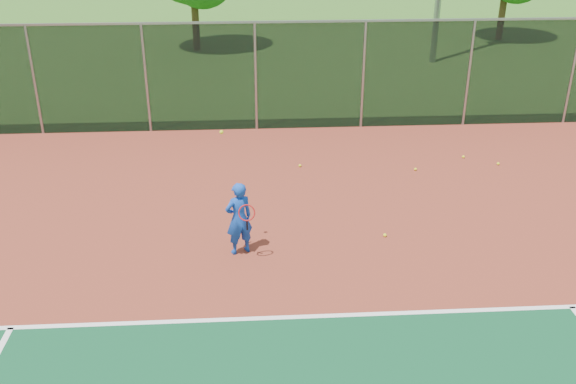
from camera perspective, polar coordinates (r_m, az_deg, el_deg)
The scene contains 8 objects.
court_apron at distance 10.16m, azimuth 15.99°, elevation -13.54°, with size 30.00×20.00×0.02m, color maroon.
fence_back at distance 18.27m, azimuth 6.71°, elevation 10.38°, with size 30.00×0.06×3.03m.
tennis_player at distance 11.84m, azimuth -4.38°, elevation -2.34°, with size 0.61×0.67×2.40m.
practice_ball_0 at distance 12.79m, azimuth 8.61°, elevation -3.81°, with size 0.07×0.07×0.07m, color yellow.
practice_ball_3 at distance 15.91m, azimuth 11.26°, elevation 2.00°, with size 0.07×0.07×0.07m, color yellow.
practice_ball_5 at distance 16.76m, azimuth 18.18°, elevation 2.41°, with size 0.07×0.07×0.07m, color yellow.
practice_ball_7 at distance 15.82m, azimuth 1.07°, elevation 2.36°, with size 0.07×0.07×0.07m, color yellow.
practice_ball_8 at distance 16.94m, azimuth 15.32°, elevation 3.04°, with size 0.07×0.07×0.07m, color yellow.
Camera 1 is at (-3.18, -5.38, 6.22)m, focal length 40.00 mm.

